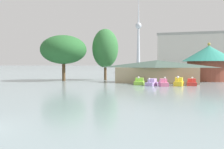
{
  "coord_description": "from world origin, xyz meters",
  "views": [
    {
      "loc": [
        11.67,
        -11.0,
        3.72
      ],
      "look_at": [
        2.59,
        22.01,
        2.33
      ],
      "focal_mm": 39.79,
      "sensor_mm": 36.0,
      "label": 1
    }
  ],
  "objects_px": {
    "green_roof_pavilion": "(209,61)",
    "background_building_block": "(193,54)",
    "boathouse": "(157,71)",
    "shoreline_tree_tall_left": "(64,50)",
    "pedal_boat_red": "(192,83)",
    "pedal_boat_pink": "(163,83)",
    "pedal_boat_yellow": "(179,82)",
    "pedal_boat_lime": "(139,82)",
    "distant_broadcast_tower": "(138,29)",
    "pedal_boat_lavender": "(152,83)",
    "shoreline_tree_mid": "(105,48)"
  },
  "relations": [
    {
      "from": "green_roof_pavilion",
      "to": "background_building_block",
      "type": "xyz_separation_m",
      "value": [
        -0.7,
        55.04,
        4.09
      ]
    },
    {
      "from": "boathouse",
      "to": "background_building_block",
      "type": "xyz_separation_m",
      "value": [
        10.11,
        64.78,
        6.16
      ]
    },
    {
      "from": "shoreline_tree_tall_left",
      "to": "green_roof_pavilion",
      "type": "bearing_deg",
      "value": 16.13
    },
    {
      "from": "pedal_boat_red",
      "to": "shoreline_tree_tall_left",
      "type": "height_order",
      "value": "shoreline_tree_tall_left"
    },
    {
      "from": "pedal_boat_pink",
      "to": "green_roof_pavilion",
      "type": "relative_size",
      "value": 0.26
    },
    {
      "from": "pedal_boat_yellow",
      "to": "pedal_boat_lime",
      "type": "bearing_deg",
      "value": -87.41
    },
    {
      "from": "pedal_boat_pink",
      "to": "distant_broadcast_tower",
      "type": "relative_size",
      "value": 0.02
    },
    {
      "from": "background_building_block",
      "to": "pedal_boat_lavender",
      "type": "bearing_deg",
      "value": -98.3
    },
    {
      "from": "pedal_boat_lavender",
      "to": "pedal_boat_red",
      "type": "height_order",
      "value": "pedal_boat_red"
    },
    {
      "from": "boathouse",
      "to": "pedal_boat_pink",
      "type": "bearing_deg",
      "value": -76.16
    },
    {
      "from": "pedal_boat_lavender",
      "to": "pedal_boat_yellow",
      "type": "height_order",
      "value": "pedal_boat_yellow"
    },
    {
      "from": "pedal_boat_yellow",
      "to": "distant_broadcast_tower",
      "type": "xyz_separation_m",
      "value": [
        -55.51,
        294.68,
        52.34
      ]
    },
    {
      "from": "shoreline_tree_mid",
      "to": "distant_broadcast_tower",
      "type": "xyz_separation_m",
      "value": [
        -38.51,
        282.9,
        45.38
      ]
    },
    {
      "from": "pedal_boat_yellow",
      "to": "boathouse",
      "type": "distance_m",
      "value": 7.73
    },
    {
      "from": "pedal_boat_yellow",
      "to": "distant_broadcast_tower",
      "type": "height_order",
      "value": "distant_broadcast_tower"
    },
    {
      "from": "shoreline_tree_tall_left",
      "to": "distant_broadcast_tower",
      "type": "height_order",
      "value": "distant_broadcast_tower"
    },
    {
      "from": "boathouse",
      "to": "background_building_block",
      "type": "distance_m",
      "value": 65.85
    },
    {
      "from": "pedal_boat_red",
      "to": "background_building_block",
      "type": "height_order",
      "value": "background_building_block"
    },
    {
      "from": "pedal_boat_red",
      "to": "shoreline_tree_mid",
      "type": "relative_size",
      "value": 0.19
    },
    {
      "from": "boathouse",
      "to": "shoreline_tree_mid",
      "type": "distance_m",
      "value": 14.79
    },
    {
      "from": "pedal_boat_red",
      "to": "shoreline_tree_tall_left",
      "type": "xyz_separation_m",
      "value": [
        -27.51,
        5.65,
        6.58
      ]
    },
    {
      "from": "green_roof_pavilion",
      "to": "shoreline_tree_tall_left",
      "type": "relative_size",
      "value": 1.16
    },
    {
      "from": "pedal_boat_lime",
      "to": "pedal_boat_red",
      "type": "distance_m",
      "value": 9.24
    },
    {
      "from": "pedal_boat_red",
      "to": "green_roof_pavilion",
      "type": "relative_size",
      "value": 0.19
    },
    {
      "from": "pedal_boat_pink",
      "to": "shoreline_tree_tall_left",
      "type": "xyz_separation_m",
      "value": [
        -22.76,
        7.7,
        6.57
      ]
    },
    {
      "from": "shoreline_tree_tall_left",
      "to": "shoreline_tree_mid",
      "type": "bearing_deg",
      "value": 31.49
    },
    {
      "from": "shoreline_tree_mid",
      "to": "green_roof_pavilion",
      "type": "bearing_deg",
      "value": 9.91
    },
    {
      "from": "pedal_boat_lime",
      "to": "pedal_boat_lavender",
      "type": "distance_m",
      "value": 2.69
    },
    {
      "from": "pedal_boat_lavender",
      "to": "green_roof_pavilion",
      "type": "xyz_separation_m",
      "value": [
        11.14,
        16.5,
        4.0
      ]
    },
    {
      "from": "pedal_boat_yellow",
      "to": "pedal_boat_red",
      "type": "relative_size",
      "value": 1.27
    },
    {
      "from": "pedal_boat_lavender",
      "to": "background_building_block",
      "type": "bearing_deg",
      "value": -174.39
    },
    {
      "from": "pedal_boat_lavender",
      "to": "pedal_boat_yellow",
      "type": "bearing_deg",
      "value": 111.38
    },
    {
      "from": "pedal_boat_yellow",
      "to": "green_roof_pavilion",
      "type": "xyz_separation_m",
      "value": [
        6.49,
        15.89,
        3.9
      ]
    },
    {
      "from": "distant_broadcast_tower",
      "to": "pedal_boat_lime",
      "type": "bearing_deg",
      "value": -80.64
    },
    {
      "from": "pedal_boat_lime",
      "to": "distant_broadcast_tower",
      "type": "relative_size",
      "value": 0.02
    },
    {
      "from": "green_roof_pavilion",
      "to": "pedal_boat_lavender",
      "type": "bearing_deg",
      "value": -124.03
    },
    {
      "from": "shoreline_tree_tall_left",
      "to": "distant_broadcast_tower",
      "type": "xyz_separation_m",
      "value": [
        -30.18,
        288.0,
        45.85
      ]
    },
    {
      "from": "pedal_boat_lavender",
      "to": "shoreline_tree_mid",
      "type": "xyz_separation_m",
      "value": [
        -12.34,
        12.4,
        7.06
      ]
    },
    {
      "from": "boathouse",
      "to": "distant_broadcast_tower",
      "type": "xyz_separation_m",
      "value": [
        -51.18,
        288.54,
        50.51
      ]
    },
    {
      "from": "pedal_boat_red",
      "to": "shoreline_tree_mid",
      "type": "distance_m",
      "value": 23.09
    },
    {
      "from": "boathouse",
      "to": "green_roof_pavilion",
      "type": "height_order",
      "value": "green_roof_pavilion"
    },
    {
      "from": "boathouse",
      "to": "shoreline_tree_mid",
      "type": "relative_size",
      "value": 1.44
    },
    {
      "from": "pedal_boat_red",
      "to": "distant_broadcast_tower",
      "type": "bearing_deg",
      "value": -170.78
    },
    {
      "from": "pedal_boat_lavender",
      "to": "pedal_boat_yellow",
      "type": "xyz_separation_m",
      "value": [
        4.65,
        0.61,
        0.1
      ]
    },
    {
      "from": "pedal_boat_red",
      "to": "distant_broadcast_tower",
      "type": "distance_m",
      "value": 303.82
    },
    {
      "from": "shoreline_tree_tall_left",
      "to": "distant_broadcast_tower",
      "type": "bearing_deg",
      "value": 95.98
    },
    {
      "from": "pedal_boat_lavender",
      "to": "background_building_block",
      "type": "height_order",
      "value": "background_building_block"
    },
    {
      "from": "pedal_boat_lime",
      "to": "background_building_block",
      "type": "relative_size",
      "value": 0.1
    },
    {
      "from": "pedal_boat_yellow",
      "to": "boathouse",
      "type": "height_order",
      "value": "boathouse"
    },
    {
      "from": "pedal_boat_pink",
      "to": "pedal_boat_red",
      "type": "height_order",
      "value": "pedal_boat_pink"
    }
  ]
}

